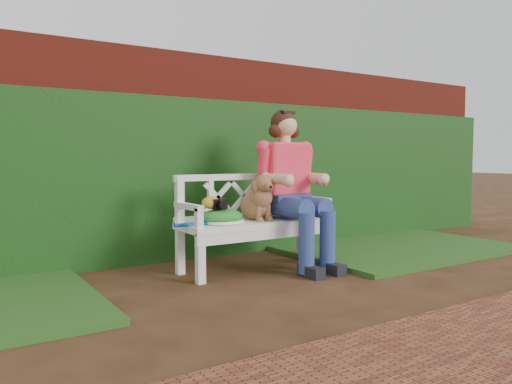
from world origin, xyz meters
TOP-DOWN VIEW (x-y plane):
  - ground at (0.00, 0.00)m, footprint 60.00×60.00m
  - brick_wall at (0.00, 1.90)m, footprint 10.00×0.30m
  - ivy_hedge at (0.00, 1.68)m, footprint 10.00×0.18m
  - grass_right at (2.40, 0.90)m, footprint 2.60×2.00m
  - brick_paving at (0.00, -1.60)m, footprint 4.00×1.20m
  - garden_bench at (0.46, 0.83)m, footprint 1.60×0.66m
  - seated_woman at (0.83, 0.81)m, footprint 0.93×1.07m
  - dog at (0.47, 0.83)m, footprint 0.31×0.41m
  - tennis_racket at (0.05, 0.78)m, footprint 0.74×0.38m
  - green_bag at (0.06, 0.80)m, footprint 0.43×0.35m
  - camera_item at (0.03, 0.79)m, footprint 0.14×0.11m
  - baseball_glove at (-0.03, 0.82)m, footprint 0.21×0.18m

SIDE VIEW (x-z plane):
  - ground at x=0.00m, z-range 0.00..0.00m
  - brick_paving at x=0.00m, z-range 0.00..0.03m
  - grass_right at x=2.40m, z-range 0.00..0.05m
  - garden_bench at x=0.46m, z-range 0.00..0.48m
  - tennis_racket at x=0.05m, z-range 0.48..0.51m
  - green_bag at x=0.06m, z-range 0.48..0.62m
  - camera_item at x=0.03m, z-range 0.62..0.71m
  - baseball_glove at x=-0.03m, z-range 0.62..0.73m
  - dog at x=0.47m, z-range 0.48..0.93m
  - seated_woman at x=0.83m, z-range 0.00..1.61m
  - ivy_hedge at x=0.00m, z-range 0.00..1.70m
  - brick_wall at x=0.00m, z-range 0.00..2.20m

